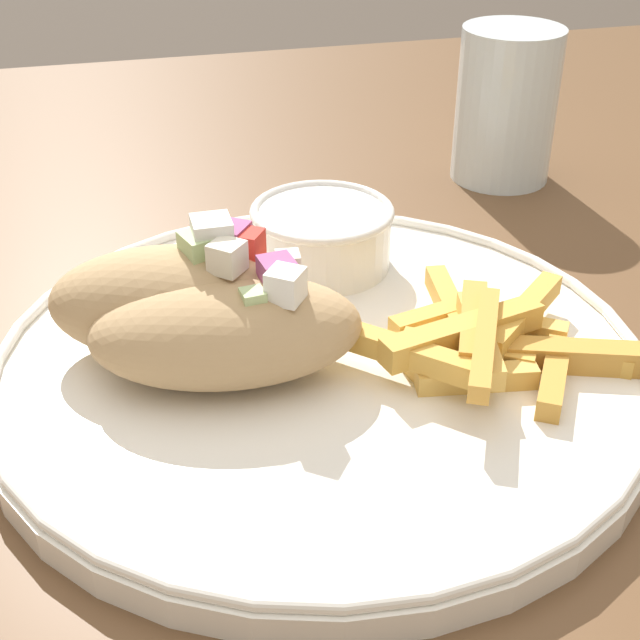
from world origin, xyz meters
name	(u,v)px	position (x,y,z in m)	size (l,w,h in m)	color
table	(346,472)	(0.00, 0.00, 0.63)	(1.14, 1.14, 0.71)	brown
plate	(320,362)	(-0.02, -0.02, 0.72)	(0.32, 0.32, 0.02)	white
pita_sandwich_near	(227,330)	(-0.06, -0.02, 0.74)	(0.13, 0.08, 0.06)	tan
pita_sandwich_far	(182,300)	(-0.08, 0.01, 0.75)	(0.14, 0.09, 0.07)	tan
fries_pile	(486,340)	(0.06, -0.04, 0.73)	(0.15, 0.13, 0.03)	gold
sauce_ramekin	(322,233)	(0.01, 0.07, 0.74)	(0.08, 0.08, 0.04)	white
water_glass	(505,112)	(0.17, 0.20, 0.75)	(0.07, 0.07, 0.11)	silver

